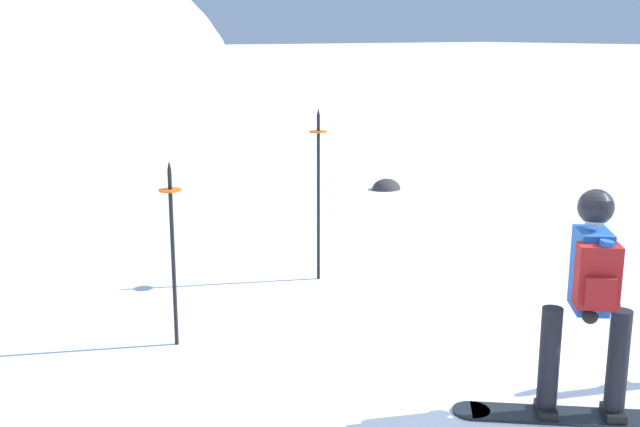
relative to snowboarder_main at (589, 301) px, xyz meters
The scene contains 6 objects.
ground_plane 1.09m from the snowboarder_main, 141.57° to the left, with size 300.00×300.00×0.00m, color white.
snowboarder_main is the anchor object (origin of this frame).
piste_marker_near 3.50m from the snowboarder_main, 122.32° to the left, with size 0.20×0.20×1.69m.
piste_marker_far 3.88m from the snowboarder_main, 86.03° to the left, with size 0.20×0.20×1.95m.
rock_dark 2.73m from the snowboarder_main, 33.09° to the left, with size 0.37×0.32×0.26m.
rock_mid 8.68m from the snowboarder_main, 61.04° to the left, with size 0.54×0.46×0.38m.
Camera 1 is at (-4.03, -3.68, 2.77)m, focal length 44.12 mm.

